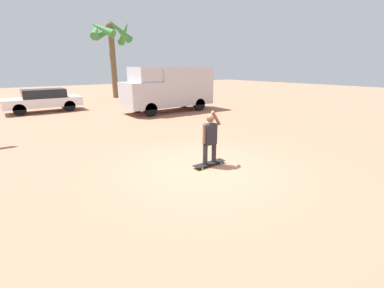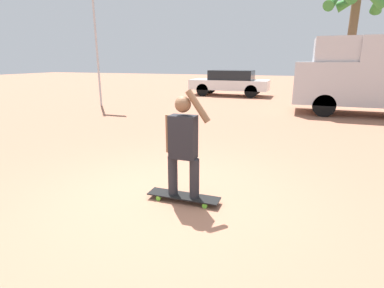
# 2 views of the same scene
# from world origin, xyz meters

# --- Properties ---
(ground_plane) EXTENTS (80.00, 80.00, 0.00)m
(ground_plane) POSITION_xyz_m (0.00, 0.00, 0.00)
(ground_plane) COLOR #A36B51
(skateboard) EXTENTS (1.08, 0.26, 0.09)m
(skateboard) POSITION_xyz_m (0.23, 0.03, 0.07)
(skateboard) COLOR black
(skateboard) RESTS_ON ground_plane
(person_skateboarder) EXTENTS (0.65, 0.22, 1.55)m
(person_skateboarder) POSITION_xyz_m (0.23, 0.03, 0.90)
(person_skateboarder) COLOR #28282D
(person_skateboarder) RESTS_ON skateboard
(camper_van) EXTENTS (5.92, 2.15, 2.83)m
(camper_van) POSITION_xyz_m (4.54, 9.18, 1.55)
(camper_van) COLOR black
(camper_van) RESTS_ON ground_plane
(parked_car_white) EXTENTS (4.52, 1.80, 1.46)m
(parked_car_white) POSITION_xyz_m (-2.20, 13.92, 0.78)
(parked_car_white) COLOR black
(parked_car_white) RESTS_ON ground_plane
(palm_tree_near_van) EXTENTS (3.76, 3.88, 6.92)m
(palm_tree_near_van) POSITION_xyz_m (4.52, 19.10, 5.42)
(palm_tree_near_van) COLOR brown
(palm_tree_near_van) RESTS_ON ground_plane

